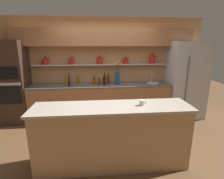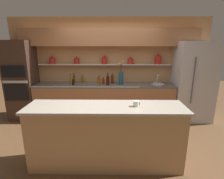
% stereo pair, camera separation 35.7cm
% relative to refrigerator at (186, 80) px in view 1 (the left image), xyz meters
% --- Properties ---
extents(ground_plane, '(12.00, 12.00, 0.00)m').
position_rel_refrigerator_xyz_m(ground_plane, '(-2.14, -1.20, -1.00)').
color(ground_plane, brown).
extents(back_wall_unit, '(5.20, 0.44, 2.60)m').
position_rel_refrigerator_xyz_m(back_wall_unit, '(-2.14, 0.33, 0.55)').
color(back_wall_unit, tan).
rests_on(back_wall_unit, ground_plane).
extents(back_counter_unit, '(3.55, 0.62, 0.92)m').
position_rel_refrigerator_xyz_m(back_counter_unit, '(-2.26, 0.04, -0.54)').
color(back_counter_unit, '#99603D').
rests_on(back_counter_unit, ground_plane).
extents(island_counter, '(2.45, 0.61, 1.02)m').
position_rel_refrigerator_xyz_m(island_counter, '(-2.14, -1.84, -0.49)').
color(island_counter, tan).
rests_on(island_counter, ground_plane).
extents(refrigerator, '(0.93, 0.73, 2.00)m').
position_rel_refrigerator_xyz_m(refrigerator, '(0.00, 0.00, 0.00)').
color(refrigerator, '#B7B7BC').
rests_on(refrigerator, ground_plane).
extents(oven_tower, '(0.68, 0.64, 2.02)m').
position_rel_refrigerator_xyz_m(oven_tower, '(-4.40, 0.04, 0.01)').
color(oven_tower, '#3D281E').
rests_on(oven_tower, ground_plane).
extents(flower_vase, '(0.13, 0.12, 0.61)m').
position_rel_refrigerator_xyz_m(flower_vase, '(-1.83, 0.04, 0.10)').
color(flower_vase, navy).
rests_on(flower_vase, back_counter_unit).
extents(sink_fixture, '(0.31, 0.31, 0.25)m').
position_rel_refrigerator_xyz_m(sink_fixture, '(-0.87, 0.05, -0.06)').
color(sink_fixture, '#B7B7BC').
rests_on(sink_fixture, back_counter_unit).
extents(bottle_sauce_0, '(0.05, 0.05, 0.18)m').
position_rel_refrigerator_xyz_m(bottle_sauce_0, '(-2.19, 0.06, -0.01)').
color(bottle_sauce_0, '#9E4C0A').
rests_on(bottle_sauce_0, back_counter_unit).
extents(bottle_sauce_1, '(0.05, 0.05, 0.17)m').
position_rel_refrigerator_xyz_m(bottle_sauce_1, '(-3.04, -0.06, -0.01)').
color(bottle_sauce_1, black).
rests_on(bottle_sauce_1, back_counter_unit).
extents(bottle_oil_2, '(0.06, 0.06, 0.22)m').
position_rel_refrigerator_xyz_m(bottle_oil_2, '(-2.85, 0.20, 0.01)').
color(bottle_oil_2, brown).
rests_on(bottle_oil_2, back_counter_unit).
extents(bottle_spirit_3, '(0.06, 0.06, 0.27)m').
position_rel_refrigerator_xyz_m(bottle_spirit_3, '(-3.06, 0.12, 0.03)').
color(bottle_spirit_3, '#4C2D0C').
rests_on(bottle_spirit_3, back_counter_unit).
extents(bottle_sauce_4, '(0.05, 0.05, 0.16)m').
position_rel_refrigerator_xyz_m(bottle_sauce_4, '(-2.41, 0.01, -0.01)').
color(bottle_sauce_4, '#9E4C0A').
rests_on(bottle_sauce_4, back_counter_unit).
extents(bottle_oil_5, '(0.06, 0.06, 0.26)m').
position_rel_refrigerator_xyz_m(bottle_oil_5, '(-3.13, 0.11, 0.02)').
color(bottle_oil_5, olive).
rests_on(bottle_oil_5, back_counter_unit).
extents(bottle_spirit_6, '(0.07, 0.07, 0.27)m').
position_rel_refrigerator_xyz_m(bottle_spirit_6, '(-2.05, 0.15, 0.03)').
color(bottle_spirit_6, '#4C2D0C').
rests_on(bottle_spirit_6, back_counter_unit).
extents(bottle_wine_7, '(0.07, 0.07, 0.32)m').
position_rel_refrigerator_xyz_m(bottle_wine_7, '(-2.16, -0.02, 0.04)').
color(bottle_wine_7, '#380C0C').
rests_on(bottle_wine_7, back_counter_unit).
extents(bottle_sauce_8, '(0.05, 0.05, 0.17)m').
position_rel_refrigerator_xyz_m(bottle_sauce_8, '(-2.43, 0.21, -0.01)').
color(bottle_sauce_8, maroon).
rests_on(bottle_sauce_8, back_counter_unit).
extents(bottle_sauce_9, '(0.06, 0.06, 0.18)m').
position_rel_refrigerator_xyz_m(bottle_sauce_9, '(-2.29, 0.06, -0.01)').
color(bottle_sauce_9, maroon).
rests_on(bottle_sauce_9, back_counter_unit).
extents(bottle_oil_10, '(0.05, 0.05, 0.22)m').
position_rel_refrigerator_xyz_m(bottle_oil_10, '(-2.38, 0.11, 0.01)').
color(bottle_oil_10, olive).
rests_on(bottle_oil_10, back_counter_unit).
extents(coffee_mug, '(0.10, 0.08, 0.09)m').
position_rel_refrigerator_xyz_m(coffee_mug, '(-1.67, -1.84, 0.06)').
color(coffee_mug, silver).
rests_on(coffee_mug, island_counter).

